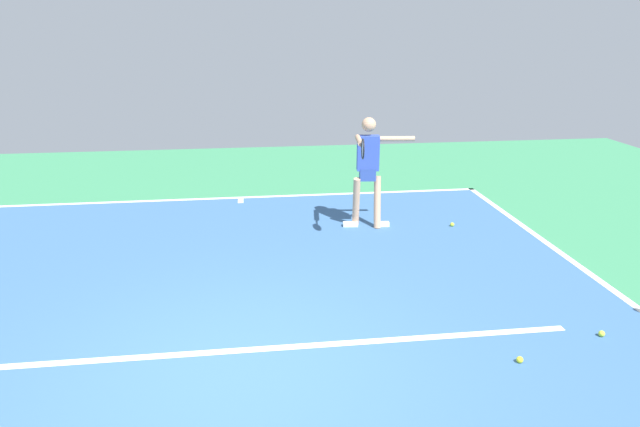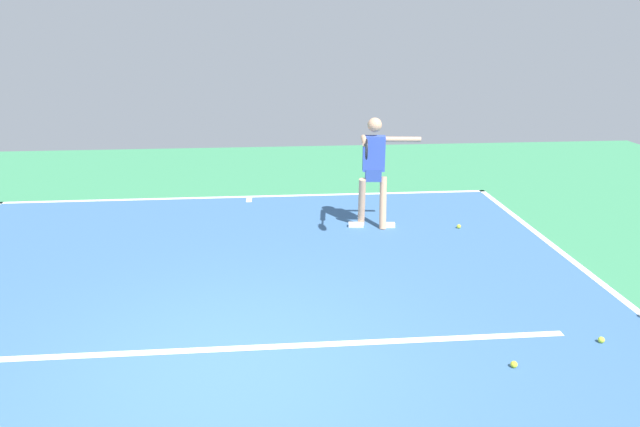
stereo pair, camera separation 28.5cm
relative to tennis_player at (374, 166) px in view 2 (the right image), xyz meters
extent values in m
plane|color=#388456|center=(2.03, 3.87, -1.03)|extent=(20.97, 20.97, 0.00)
cube|color=#38608E|center=(2.03, 3.87, -1.02)|extent=(9.21, 11.70, 0.00)
cube|color=white|center=(2.03, -1.93, -1.02)|extent=(9.21, 0.10, 0.01)
cube|color=white|center=(2.03, 3.47, -1.02)|extent=(6.91, 0.10, 0.01)
cube|color=white|center=(2.03, -1.73, -1.02)|extent=(0.10, 0.30, 0.01)
cylinder|color=tan|center=(-0.17, -0.02, -0.62)|extent=(0.14, 0.29, 0.84)
cube|color=white|center=(-0.25, -0.01, -0.99)|extent=(0.25, 0.13, 0.07)
cylinder|color=tan|center=(0.17, -0.06, -0.62)|extent=(0.14, 0.29, 0.84)
cube|color=white|center=(0.25, -0.06, -0.99)|extent=(0.25, 0.13, 0.07)
cube|color=#2D4799|center=(0.00, -0.04, -0.15)|extent=(0.27, 0.23, 0.20)
cube|color=#334CB2|center=(0.00, -0.04, 0.19)|extent=(0.36, 0.22, 0.55)
sphere|color=tan|center=(0.00, -0.04, 0.63)|extent=(0.22, 0.22, 0.22)
cylinder|color=tan|center=(-0.44, 0.01, 0.41)|extent=(0.55, 0.14, 0.08)
cylinder|color=tan|center=(0.20, 0.22, 0.44)|extent=(0.14, 0.55, 0.08)
cylinder|color=black|center=(0.24, 0.60, 0.44)|extent=(0.05, 0.22, 0.03)
torus|color=black|center=(0.27, 0.84, 0.44)|extent=(0.06, 0.29, 0.29)
cylinder|color=silver|center=(0.27, 0.84, 0.44)|extent=(0.03, 0.25, 0.25)
sphere|color=#CCE033|center=(-1.38, 0.15, -0.99)|extent=(0.07, 0.07, 0.07)
sphere|color=yellow|center=(-0.66, 4.04, -0.99)|extent=(0.07, 0.07, 0.07)
sphere|color=#C6E53D|center=(-1.74, 3.69, -0.99)|extent=(0.07, 0.07, 0.07)
camera|label=1|loc=(1.89, 8.57, 2.09)|focal=32.21mm
camera|label=2|loc=(1.60, 8.60, 2.09)|focal=32.21mm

